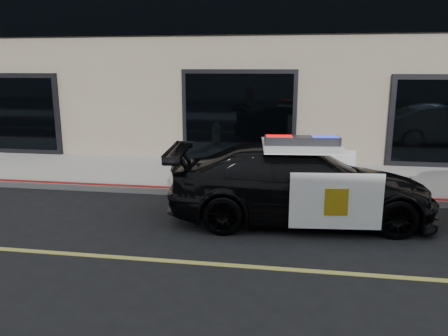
# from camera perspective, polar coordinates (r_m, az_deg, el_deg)

# --- Properties ---
(ground) EXTENTS (120.00, 120.00, 0.00)m
(ground) POSITION_cam_1_polar(r_m,az_deg,el_deg) (6.75, 2.75, -12.75)
(ground) COLOR black
(ground) RESTS_ON ground
(sidewalk_n) EXTENTS (60.00, 3.50, 0.15)m
(sidewalk_n) POSITION_cam_1_polar(r_m,az_deg,el_deg) (11.67, 5.68, -1.21)
(sidewalk_n) COLOR gray
(sidewalk_n) RESTS_ON ground
(police_car) EXTENTS (3.06, 5.48, 1.66)m
(police_car) POSITION_cam_1_polar(r_m,az_deg,el_deg) (8.57, 9.93, -1.95)
(police_car) COLOR black
(police_car) RESTS_ON ground
(fire_hydrant) EXTENTS (0.37, 0.51, 0.81)m
(fire_hydrant) POSITION_cam_1_polar(r_m,az_deg,el_deg) (10.82, -6.15, 0.13)
(fire_hydrant) COLOR beige
(fire_hydrant) RESTS_ON sidewalk_n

